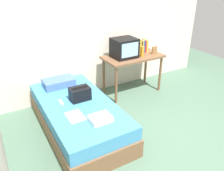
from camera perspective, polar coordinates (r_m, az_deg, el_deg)
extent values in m
plane|color=#4C6B56|center=(3.46, 11.62, -13.96)|extent=(8.00, 8.00, 0.00)
cube|color=beige|center=(4.42, -4.27, 14.38)|extent=(5.20, 0.10, 2.60)
cube|color=brown|center=(3.62, -8.34, -8.90)|extent=(1.00, 2.00, 0.27)
cube|color=teal|center=(3.49, -8.59, -5.73)|extent=(0.97, 1.94, 0.20)
cube|color=brown|center=(4.47, 5.27, 7.17)|extent=(1.16, 0.60, 0.04)
cylinder|color=brown|center=(4.16, 1.04, 0.05)|extent=(0.05, 0.05, 0.73)
cylinder|color=brown|center=(4.74, 11.92, 2.82)|extent=(0.05, 0.05, 0.73)
cylinder|color=brown|center=(4.54, -2.07, 2.37)|extent=(0.05, 0.05, 0.73)
cylinder|color=brown|center=(5.07, 8.40, 4.72)|extent=(0.05, 0.05, 0.73)
cube|color=black|center=(4.32, 3.07, 9.38)|extent=(0.44, 0.38, 0.36)
cube|color=#8CB2E0|center=(4.17, 4.52, 8.83)|extent=(0.35, 0.01, 0.26)
cylinder|color=orange|center=(4.41, 7.58, 8.42)|extent=(0.07, 0.07, 0.20)
cube|color=#7A3D89|center=(4.62, 6.29, 9.45)|extent=(0.03, 0.13, 0.22)
cube|color=gold|center=(4.63, 6.63, 9.65)|extent=(0.03, 0.16, 0.24)
cube|color=black|center=(4.65, 6.97, 9.69)|extent=(0.03, 0.16, 0.24)
cube|color=gold|center=(4.67, 7.28, 9.76)|extent=(0.03, 0.14, 0.25)
cube|color=#2D5699|center=(4.69, 7.61, 9.76)|extent=(0.04, 0.14, 0.24)
cube|color=#B72D33|center=(4.71, 7.95, 9.83)|extent=(0.03, 0.16, 0.24)
cube|color=gold|center=(4.73, 8.26, 9.90)|extent=(0.03, 0.16, 0.24)
cube|color=olive|center=(4.61, 10.57, 8.68)|extent=(0.11, 0.02, 0.15)
cube|color=#4766AD|center=(3.98, -13.13, 0.73)|extent=(0.51, 0.31, 0.13)
cube|color=black|center=(3.48, -8.03, -2.05)|extent=(0.30, 0.20, 0.20)
cylinder|color=black|center=(3.42, -8.15, -0.35)|extent=(0.24, 0.02, 0.02)
cube|color=white|center=(3.14, -9.19, -7.61)|extent=(0.21, 0.29, 0.01)
cube|color=black|center=(3.06, -2.13, -8.03)|extent=(0.04, 0.16, 0.02)
cube|color=#B7B7BC|center=(3.48, -12.65, -4.15)|extent=(0.04, 0.14, 0.02)
cube|color=white|center=(3.00, -2.91, -8.26)|extent=(0.28, 0.22, 0.07)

